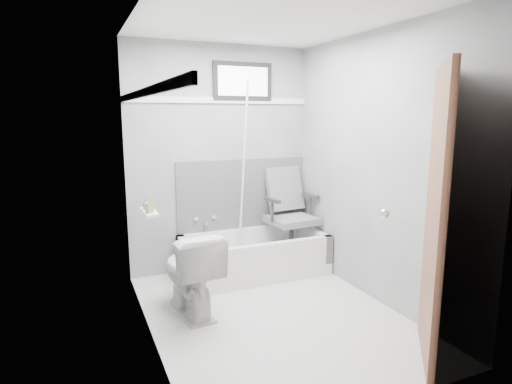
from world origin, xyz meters
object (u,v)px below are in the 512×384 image
door (502,223)px  soap_bottle_b (146,204)px  toilet (190,272)px  bathtub (254,255)px  office_chair (292,213)px  soap_bottle_a (149,206)px

door → soap_bottle_b: door is taller
door → toilet: bearing=135.0°
bathtub → door: door is taller
office_chair → door: 2.31m
office_chair → soap_bottle_b: bearing=-166.7°
door → office_chair: bearing=97.1°
office_chair → soap_bottle_b: 1.77m
toilet → door: size_ratio=0.37×
bathtub → door: (0.75, -2.21, 0.79)m
office_chair → toilet: 1.50m
bathtub → soap_bottle_b: (-1.17, -0.51, 0.75)m
office_chair → soap_bottle_a: office_chair is taller
bathtub → toilet: (-0.85, -0.61, 0.15)m
door → soap_bottle_a: door is taller
toilet → door: (1.60, -1.60, 0.64)m
bathtub → office_chair: (0.47, 0.05, 0.40)m
bathtub → soap_bottle_a: bearing=-151.1°
bathtub → door: bearing=-71.3°
toilet → soap_bottle_a: 0.69m
door → soap_bottle_b: bearing=138.4°
bathtub → toilet: size_ratio=2.05×
office_chair → soap_bottle_a: 1.82m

